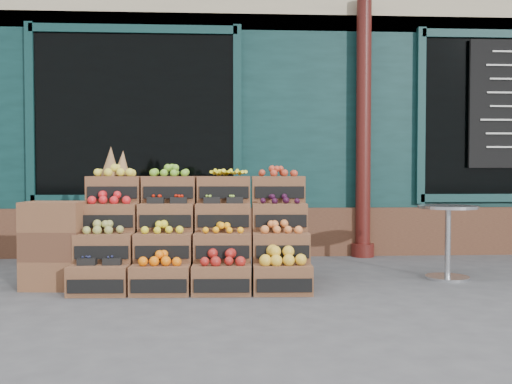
{
  "coord_description": "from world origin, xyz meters",
  "views": [
    {
      "loc": [
        -0.51,
        -4.89,
        1.05
      ],
      "look_at": [
        -0.2,
        0.7,
        0.85
      ],
      "focal_mm": 40.0,
      "sensor_mm": 36.0,
      "label": 1
    }
  ],
  "objects": [
    {
      "name": "shopkeeper",
      "position": [
        -1.87,
        2.88,
        0.96
      ],
      "size": [
        0.8,
        0.63,
        1.92
      ],
      "primitive_type": "imported",
      "rotation": [
        0.0,
        0.0,
        2.86
      ],
      "color": "#1C6234",
      "rests_on": "ground"
    },
    {
      "name": "ground",
      "position": [
        0.0,
        0.0,
        0.0
      ],
      "size": [
        60.0,
        60.0,
        0.0
      ],
      "primitive_type": "plane",
      "color": "#464649",
      "rests_on": "ground"
    },
    {
      "name": "crate_display",
      "position": [
        -0.79,
        0.43,
        0.4
      ],
      "size": [
        2.1,
        1.07,
        1.3
      ],
      "rotation": [
        0.0,
        0.0,
        -0.03
      ],
      "color": "brown",
      "rests_on": "ground"
    },
    {
      "name": "bistro_table",
      "position": [
        1.66,
        0.53,
        0.45
      ],
      "size": [
        0.57,
        0.57,
        0.72
      ],
      "rotation": [
        0.0,
        0.0,
        -0.05
      ],
      "color": "silver",
      "rests_on": "ground"
    },
    {
      "name": "spare_crates",
      "position": [
        -2.04,
        0.29,
        0.39
      ],
      "size": [
        0.55,
        0.4,
        0.78
      ],
      "rotation": [
        0.0,
        0.0,
        -0.08
      ],
      "color": "brown",
      "rests_on": "ground"
    },
    {
      "name": "shop_facade",
      "position": [
        0.0,
        5.11,
        2.4
      ],
      "size": [
        12.0,
        6.24,
        4.8
      ],
      "color": "#0D2E2D",
      "rests_on": "ground"
    }
  ]
}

